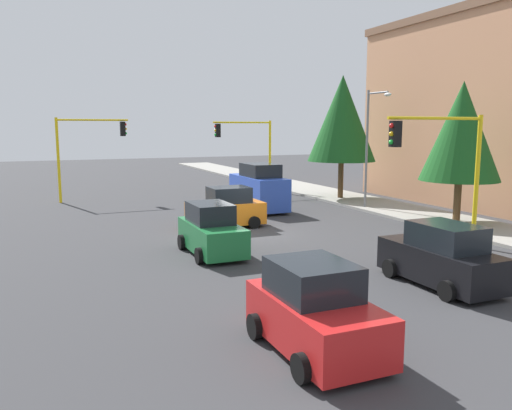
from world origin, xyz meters
name	(u,v)px	position (x,y,z in m)	size (l,w,h in m)	color
ground_plane	(249,234)	(0.00, 0.00, 0.00)	(120.00, 120.00, 0.00)	#353538
sidewalk_kerb	(373,204)	(-5.00, 10.50, 0.07)	(80.00, 4.00, 0.15)	gray
lane_arrow_near	(318,336)	(11.51, -3.00, 0.01)	(2.40, 1.10, 1.10)	silver
traffic_signal_far_left	(247,142)	(-14.00, 5.65, 3.81)	(0.36, 4.59, 5.36)	yellow
traffic_signal_near_left	(443,155)	(6.00, 5.65, 3.81)	(0.36, 4.59, 5.36)	yellow
traffic_signal_far_right	(87,142)	(-14.00, -5.67, 3.89)	(0.36, 4.59, 5.48)	yellow
street_lamp_curbside	(371,136)	(-3.61, 9.20, 4.35)	(2.15, 0.28, 7.00)	slate
tree_roadside_mid	(342,119)	(-8.00, 10.00, 5.42)	(4.51, 4.51, 8.25)	brown
tree_roadside_near	(461,132)	(2.00, 10.50, 4.65)	(3.89, 3.89, 7.10)	brown
delivery_van_blue	(259,189)	(-6.05, 3.13, 1.28)	(4.80, 2.22, 2.77)	blue
car_orange	(226,209)	(-2.00, -0.37, 0.90)	(2.08, 3.67, 1.98)	orange
car_red	(315,311)	(12.14, -3.44, 0.90)	(3.67, 2.12, 1.98)	red
car_green	(211,231)	(2.93, -2.77, 0.90)	(3.90, 1.96, 1.98)	#1E7238
car_black	(441,257)	(9.56, 2.48, 0.90)	(4.13, 1.97, 1.98)	black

